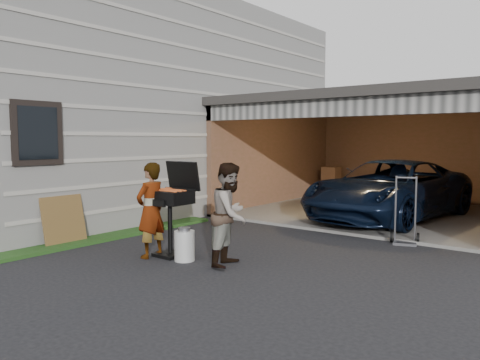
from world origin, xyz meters
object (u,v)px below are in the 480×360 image
Objects in this scene: minivan at (390,192)px; propane_tank at (184,246)px; bbq_grill at (171,200)px; plywood_panel at (64,221)px; man at (230,214)px; woman at (151,210)px; hand_truck at (405,231)px.

minivan is 10.31× the size of propane_tank.
bbq_grill reaches higher than plywood_panel.
minivan is 7.07m from plywood_panel.
bbq_grill is (-1.12, -0.14, 0.14)m from man.
propane_tank is 0.53× the size of plywood_panel.
minivan reaches higher than propane_tank.
plywood_panel is (-2.08, -0.67, -0.47)m from bbq_grill.
minivan is 5.25m from man.
plywood_panel is at bearing 89.12° from man.
woman is at bearing -101.09° from minivan.
man is at bearing -136.29° from hand_truck.
minivan reaches higher than plywood_panel.
minivan reaches higher than hand_truck.
propane_tank is at bearing -95.98° from minivan.
hand_truck reaches higher than plywood_panel.
propane_tank is at bearing -143.80° from hand_truck.
bbq_grill is (0.18, 0.28, 0.15)m from woman.
woman is 1.70× the size of plywood_panel.
man is at bearing -88.85° from minivan.
propane_tank is (0.58, 0.17, -0.53)m from woman.
bbq_grill reaches higher than woman.
hand_truck is at bearing -56.66° from minivan.
woman is at bearing 11.50° from plywood_panel.
woman is at bearing -123.38° from bbq_grill.
propane_tank is at bearing 103.86° from woman.
minivan is 3.19× the size of woman.
bbq_grill is 1.25× the size of hand_truck.
woman is 0.80m from propane_tank.
hand_truck reaches higher than propane_tank.
man reaches higher than hand_truck.
man reaches higher than plywood_panel.
plywood_panel is at bearing -167.29° from propane_tank.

